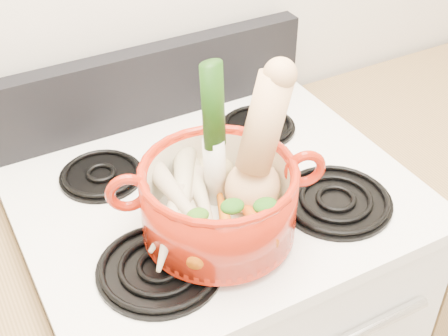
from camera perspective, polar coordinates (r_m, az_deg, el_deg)
cooktop at (r=1.29m, az=-0.98°, el=-2.28°), size 0.78×0.67×0.03m
control_backsplash at (r=1.45m, az=-6.60°, el=7.64°), size 0.76×0.05×0.18m
burner_front_left at (r=1.11m, az=-5.91°, el=-9.02°), size 0.22×0.22×0.02m
burner_front_right at (r=1.25m, az=10.20°, el=-2.86°), size 0.22×0.22×0.02m
burner_back_left at (r=1.32m, az=-11.17°, el=-0.54°), size 0.17×0.17×0.02m
burner_back_right at (r=1.44m, az=3.10°, el=3.91°), size 0.17×0.17×0.02m
dutch_oven at (r=1.11m, az=-0.49°, el=-3.02°), size 0.35×0.35×0.14m
pot_handle_left at (r=1.07m, az=-8.80°, el=-2.25°), size 0.08×0.04×0.08m
pot_handle_right at (r=1.12m, az=7.42°, el=-0.06°), size 0.08×0.04×0.08m
squash at (r=1.08m, az=2.76°, el=1.87°), size 0.21×0.15×0.29m
leek at (r=1.09m, az=-0.88°, el=3.12°), size 0.06×0.07×0.29m
ginger at (r=1.20m, az=-1.22°, el=-0.21°), size 0.10×0.08×0.05m
parsnip_0 at (r=1.15m, az=-3.20°, el=-2.65°), size 0.08×0.22×0.06m
parsnip_1 at (r=1.12m, az=-4.37°, el=-3.73°), size 0.19×0.16×0.06m
parsnip_2 at (r=1.12m, az=-2.02°, el=-2.83°), size 0.08×0.20×0.06m
parsnip_3 at (r=1.07m, az=-4.98°, el=-5.39°), size 0.14×0.17×0.05m
parsnip_4 at (r=1.11m, az=-3.79°, el=-2.64°), size 0.15×0.23×0.07m
parsnip_5 at (r=1.09m, az=-3.87°, el=-3.10°), size 0.06×0.23×0.06m
carrot_0 at (r=1.11m, az=0.03°, el=-4.46°), size 0.08×0.16×0.04m
carrot_1 at (r=1.07m, az=-2.13°, el=-6.12°), size 0.10×0.13×0.04m
carrot_2 at (r=1.10m, az=2.30°, el=-4.19°), size 0.05×0.18×0.05m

